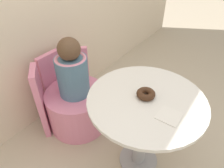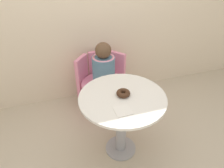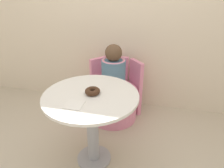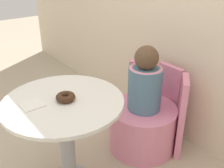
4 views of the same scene
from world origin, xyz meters
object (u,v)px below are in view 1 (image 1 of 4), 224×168
tub_chair (77,108)px  donut (146,94)px  child_figure (72,71)px  round_table (144,116)px

tub_chair → donut: donut is taller
tub_chair → child_figure: bearing=180.0°
child_figure → donut: 0.72m
round_table → tub_chair: round_table is taller
child_figure → donut: size_ratio=4.33×
tub_chair → round_table: bearing=-91.8°
donut → child_figure: bearing=89.1°
round_table → donut: bearing=50.2°
round_table → donut: donut is taller
round_table → tub_chair: bearing=88.2°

